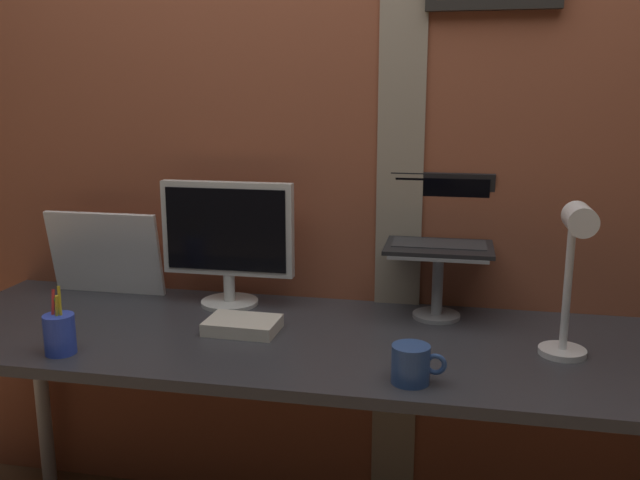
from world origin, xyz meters
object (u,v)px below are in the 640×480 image
at_px(whiteboard_panel, 105,253).
at_px(desk_lamp, 573,264).
at_px(laptop, 440,226).
at_px(pen_cup, 60,333).
at_px(monitor, 228,236).
at_px(coffee_mug, 412,364).

relative_size(whiteboard_panel, desk_lamp, 0.95).
distance_m(laptop, pen_cup, 1.10).
height_order(monitor, pen_cup, monitor).
xyz_separation_m(pen_cup, coffee_mug, (0.90, -0.00, -0.01)).
distance_m(desk_lamp, coffee_mug, 0.47).
xyz_separation_m(laptop, pen_cup, (-0.94, -0.54, -0.21)).
bearing_deg(whiteboard_panel, laptop, 2.11).
xyz_separation_m(monitor, coffee_mug, (0.60, -0.47, -0.18)).
xyz_separation_m(whiteboard_panel, desk_lamp, (1.40, -0.31, 0.11)).
distance_m(laptop, desk_lamp, 0.48).
height_order(laptop, whiteboard_panel, laptop).
bearing_deg(desk_lamp, pen_cup, -171.22).
bearing_deg(whiteboard_panel, coffee_mug, -25.78).
relative_size(laptop, coffee_mug, 2.44).
xyz_separation_m(laptop, whiteboard_panel, (-1.08, -0.04, -0.13)).
height_order(desk_lamp, pen_cup, desk_lamp).
distance_m(whiteboard_panel, desk_lamp, 1.44).
height_order(monitor, whiteboard_panel, monitor).
relative_size(desk_lamp, pen_cup, 2.25).
bearing_deg(pen_cup, coffee_mug, -0.00).
xyz_separation_m(monitor, whiteboard_panel, (-0.43, 0.03, -0.08)).
distance_m(whiteboard_panel, coffee_mug, 1.15).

